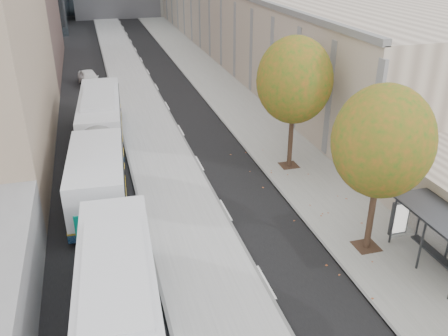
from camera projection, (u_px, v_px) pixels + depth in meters
name	position (u px, v px, depth m)	size (l,w,h in m)	color
bus_platform	(142.00, 111.00, 38.87)	(4.25, 150.00, 0.15)	#A2A2A2
sidewalk	(235.00, 103.00, 40.86)	(4.75, 150.00, 0.08)	gray
building_tan	(252.00, 8.00, 67.09)	(18.00, 92.00, 8.00)	gray
bus_shelter	(444.00, 224.00, 19.49)	(1.90, 4.40, 2.53)	#383A3F
tree_c	(383.00, 142.00, 19.41)	(4.20, 4.20, 7.28)	#2F2617
tree_d	(294.00, 80.00, 27.11)	(4.40, 4.40, 7.60)	#2F2617
bus_far	(100.00, 139.00, 29.14)	(3.86, 18.60, 3.08)	silver
distant_car	(89.00, 78.00, 45.83)	(1.66, 4.12, 1.41)	white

